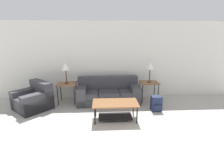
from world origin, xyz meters
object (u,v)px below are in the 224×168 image
object	(u,v)px
couch	(108,93)
side_table_left	(67,85)
armchair	(34,100)
coffee_table	(115,107)
table_lamp_right	(150,67)
side_table_right	(149,84)
table_lamp_left	(65,67)
backpack	(156,104)

from	to	relation	value
couch	side_table_left	bearing A→B (deg)	178.58
armchair	coffee_table	world-z (taller)	armchair
table_lamp_right	side_table_right	bearing A→B (deg)	0.00
armchair	side_table_left	world-z (taller)	armchair
couch	armchair	size ratio (longest dim) A/B	1.55
table_lamp_right	side_table_left	bearing A→B (deg)	180.00
side_table_left	table_lamp_right	distance (m)	2.75
couch	table_lamp_right	bearing A→B (deg)	1.42
side_table_right	coffee_table	bearing A→B (deg)	-133.31
table_lamp_right	armchair	bearing A→B (deg)	-172.89
armchair	side_table_right	xyz separation A→B (m)	(3.60, 0.45, 0.30)
side_table_right	table_lamp_left	bearing A→B (deg)	180.00
side_table_right	table_lamp_left	size ratio (longest dim) A/B	1.00
armchair	backpack	size ratio (longest dim) A/B	2.96
side_table_left	armchair	bearing A→B (deg)	-153.89
side_table_right	table_lamp_right	distance (m)	0.59
armchair	couch	bearing A→B (deg)	10.44
coffee_table	table_lamp_right	distance (m)	1.94
side_table_left	backpack	bearing A→B (deg)	-16.10
table_lamp_left	side_table_right	bearing A→B (deg)	0.00
side_table_right	table_lamp_left	distance (m)	2.75
armchair	side_table_right	world-z (taller)	armchair
armchair	table_lamp_left	world-z (taller)	table_lamp_left
couch	backpack	xyz separation A→B (m)	(1.38, -0.75, -0.09)
table_lamp_left	table_lamp_right	size ratio (longest dim) A/B	1.00
side_table_left	table_lamp_right	bearing A→B (deg)	0.00
table_lamp_right	backpack	world-z (taller)	table_lamp_right
couch	side_table_right	world-z (taller)	couch
couch	backpack	distance (m)	1.57
side_table_left	table_lamp_left	size ratio (longest dim) A/B	1.00
backpack	table_lamp_right	bearing A→B (deg)	92.33
coffee_table	side_table_right	world-z (taller)	side_table_right
table_lamp_left	backpack	size ratio (longest dim) A/B	1.50
side_table_left	table_lamp_right	world-z (taller)	table_lamp_right
side_table_left	table_lamp_left	xyz separation A→B (m)	(0.00, 0.00, 0.59)
side_table_right	table_lamp_right	bearing A→B (deg)	180.00
table_lamp_left	backpack	xyz separation A→B (m)	(2.72, -0.78, -0.96)
armchair	table_lamp_left	xyz separation A→B (m)	(0.92, 0.45, 0.89)
side_table_left	table_lamp_right	xyz separation A→B (m)	(2.68, 0.00, 0.59)
armchair	backpack	xyz separation A→B (m)	(3.63, -0.33, -0.07)
couch	side_table_left	xyz separation A→B (m)	(-1.34, 0.03, 0.29)
table_lamp_right	backpack	bearing A→B (deg)	-87.67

